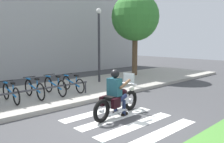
{
  "coord_description": "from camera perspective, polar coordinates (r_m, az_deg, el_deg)",
  "views": [
    {
      "loc": [
        -4.04,
        -4.7,
        2.28
      ],
      "look_at": [
        1.72,
        1.47,
        1.15
      ],
      "focal_mm": 36.44,
      "sensor_mm": 36.0,
      "label": 1
    }
  ],
  "objects": [
    {
      "name": "ground_plane",
      "position": [
        6.6,
        -2.29,
        -12.57
      ],
      "size": [
        48.0,
        48.0,
        0.0
      ],
      "primitive_type": "plane",
      "color": "#424244"
    },
    {
      "name": "sidewalk",
      "position": [
        9.86,
        -17.8,
        -5.67
      ],
      "size": [
        24.0,
        4.4,
        0.15
      ],
      "primitive_type": "cube",
      "color": "#A8A399",
      "rests_on": "ground"
    },
    {
      "name": "crosswalk_stripe_0",
      "position": [
        5.97,
        12.23,
        -14.95
      ],
      "size": [
        2.8,
        0.4,
        0.01
      ],
      "primitive_type": "cube",
      "color": "white",
      "rests_on": "ground"
    },
    {
      "name": "crosswalk_stripe_1",
      "position": [
        6.42,
        6.21,
        -13.16
      ],
      "size": [
        2.8,
        0.4,
        0.01
      ],
      "primitive_type": "cube",
      "color": "white",
      "rests_on": "ground"
    },
    {
      "name": "crosswalk_stripe_2",
      "position": [
        6.94,
        1.1,
        -11.52
      ],
      "size": [
        2.8,
        0.4,
        0.01
      ],
      "primitive_type": "cube",
      "color": "white",
      "rests_on": "ground"
    },
    {
      "name": "crosswalk_stripe_3",
      "position": [
        7.5,
        -3.22,
        -10.04
      ],
      "size": [
        2.8,
        0.4,
        0.01
      ],
      "primitive_type": "cube",
      "color": "white",
      "rests_on": "ground"
    },
    {
      "name": "motorcycle",
      "position": [
        7.0,
        1.42,
        -7.37
      ],
      "size": [
        2.15,
        0.76,
        1.26
      ],
      "color": "black",
      "rests_on": "ground"
    },
    {
      "name": "rider",
      "position": [
        6.86,
        1.03,
        -4.5
      ],
      "size": [
        0.69,
        0.61,
        1.45
      ],
      "color": "#1E4C59",
      "rests_on": "ground"
    },
    {
      "name": "bicycle_1",
      "position": [
        8.7,
        -24.06,
        -4.92
      ],
      "size": [
        0.48,
        1.63,
        0.74
      ],
      "color": "black",
      "rests_on": "sidewalk"
    },
    {
      "name": "bicycle_2",
      "position": [
        8.99,
        -18.92,
        -4.15
      ],
      "size": [
        0.48,
        1.69,
        0.79
      ],
      "color": "black",
      "rests_on": "sidewalk"
    },
    {
      "name": "bicycle_3",
      "position": [
        9.36,
        -14.16,
        -3.51
      ],
      "size": [
        0.48,
        1.75,
        0.79
      ],
      "color": "black",
      "rests_on": "sidewalk"
    },
    {
      "name": "bicycle_4",
      "position": [
        9.8,
        -9.79,
        -3.02
      ],
      "size": [
        0.48,
        1.64,
        0.74
      ],
      "color": "black",
      "rests_on": "sidewalk"
    },
    {
      "name": "bike_rack",
      "position": [
        8.49,
        -17.4,
        -4.36
      ],
      "size": [
        4.01,
        0.07,
        0.49
      ],
      "color": "#333338",
      "rests_on": "sidewalk"
    },
    {
      "name": "street_lamp",
      "position": [
        11.87,
        -3.3,
        8.25
      ],
      "size": [
        0.28,
        0.28,
        3.94
      ],
      "color": "#2D2D33",
      "rests_on": "ground"
    },
    {
      "name": "tree_near_rack",
      "position": [
        14.52,
        5.86,
        13.36
      ],
      "size": [
        2.95,
        2.95,
        5.25
      ],
      "color": "brown",
      "rests_on": "ground"
    }
  ]
}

